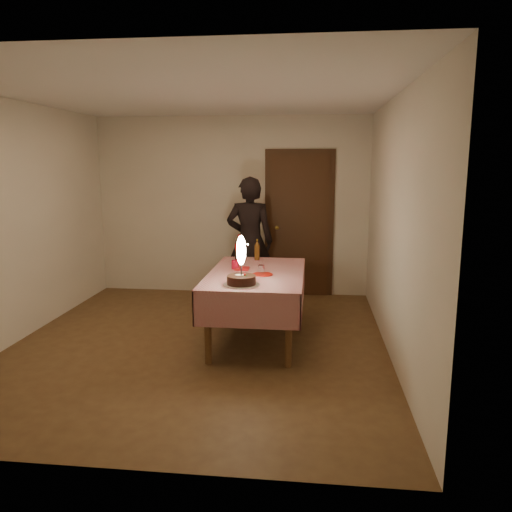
% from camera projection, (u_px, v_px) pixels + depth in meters
% --- Properties ---
extents(ground, '(4.00, 4.50, 0.01)m').
position_uv_depth(ground, '(199.00, 344.00, 5.40)').
color(ground, brown).
rests_on(ground, ground).
extents(room_shell, '(4.04, 4.54, 2.62)m').
position_uv_depth(room_shell, '(201.00, 190.00, 5.16)').
color(room_shell, silver).
rests_on(room_shell, ground).
extents(dining_table, '(1.02, 1.72, 0.76)m').
position_uv_depth(dining_table, '(257.00, 281.00, 5.44)').
color(dining_table, brown).
rests_on(dining_table, ground).
extents(birthday_cake, '(0.36, 0.36, 0.49)m').
position_uv_depth(birthday_cake, '(241.00, 273.00, 4.85)').
color(birthday_cake, white).
rests_on(birthday_cake, dining_table).
extents(red_plate, '(0.22, 0.22, 0.01)m').
position_uv_depth(red_plate, '(263.00, 274.00, 5.30)').
color(red_plate, red).
rests_on(red_plate, dining_table).
extents(red_cup, '(0.08, 0.08, 0.10)m').
position_uv_depth(red_cup, '(235.00, 265.00, 5.57)').
color(red_cup, '#B20C22').
rests_on(red_cup, dining_table).
extents(clear_cup, '(0.07, 0.07, 0.09)m').
position_uv_depth(clear_cup, '(261.00, 269.00, 5.36)').
color(clear_cup, white).
rests_on(clear_cup, dining_table).
extents(napkin_stack, '(0.15, 0.15, 0.02)m').
position_uv_depth(napkin_stack, '(242.00, 269.00, 5.55)').
color(napkin_stack, red).
rests_on(napkin_stack, dining_table).
extents(cola_bottle, '(0.10, 0.10, 0.32)m').
position_uv_depth(cola_bottle, '(239.00, 248.00, 6.05)').
color(cola_bottle, black).
rests_on(cola_bottle, dining_table).
extents(amber_bottle_left, '(0.06, 0.06, 0.26)m').
position_uv_depth(amber_bottle_left, '(257.00, 250.00, 6.09)').
color(amber_bottle_left, '#59320F').
rests_on(amber_bottle_left, dining_table).
extents(photographer, '(0.64, 0.46, 1.75)m').
position_uv_depth(photographer, '(250.00, 241.00, 6.81)').
color(photographer, black).
rests_on(photographer, ground).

